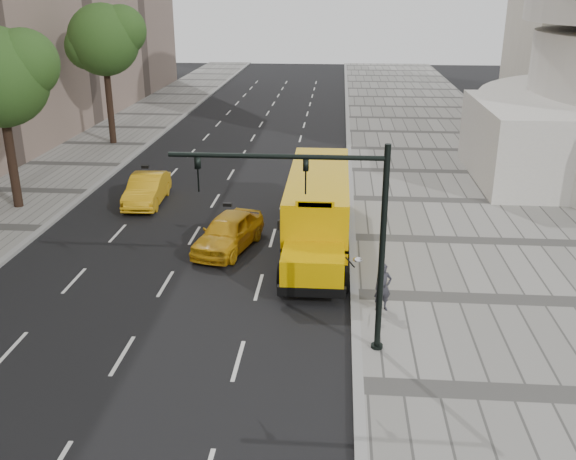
# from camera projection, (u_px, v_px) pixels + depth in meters

# --- Properties ---
(ground) EXTENTS (140.00, 140.00, 0.00)m
(ground) POSITION_uv_depth(u_px,v_px,m) (217.00, 236.00, 28.44)
(ground) COLOR black
(ground) RESTS_ON ground
(sidewalk_museum) EXTENTS (12.00, 140.00, 0.15)m
(sidewalk_museum) POSITION_uv_depth(u_px,v_px,m) (492.00, 243.00, 27.52)
(sidewalk_museum) COLOR gray
(sidewalk_museum) RESTS_ON ground
(curb_museum) EXTENTS (0.30, 140.00, 0.15)m
(curb_museum) POSITION_uv_depth(u_px,v_px,m) (352.00, 238.00, 27.97)
(curb_museum) COLOR gray
(curb_museum) RESTS_ON ground
(curb_far) EXTENTS (0.30, 140.00, 0.15)m
(curb_far) POSITION_uv_depth(u_px,v_px,m) (42.00, 230.00, 29.00)
(curb_far) COLOR gray
(curb_far) RESTS_ON ground
(tree_b) EXTENTS (5.20, 4.62, 8.75)m
(tree_b) POSITION_uv_depth(u_px,v_px,m) (1.00, 77.00, 29.66)
(tree_b) COLOR black
(tree_b) RESTS_ON ground
(tree_c) EXTENTS (5.31, 4.72, 9.46)m
(tree_c) POSITION_uv_depth(u_px,v_px,m) (105.00, 39.00, 42.61)
(tree_c) COLOR black
(tree_c) RESTS_ON ground
(school_bus) EXTENTS (2.96, 11.56, 3.19)m
(school_bus) POSITION_uv_depth(u_px,v_px,m) (318.00, 203.00, 27.25)
(school_bus) COLOR #DCA400
(school_bus) RESTS_ON ground
(taxi_near) EXTENTS (2.87, 4.80, 1.53)m
(taxi_near) POSITION_uv_depth(u_px,v_px,m) (228.00, 232.00, 26.77)
(taxi_near) COLOR gold
(taxi_near) RESTS_ON ground
(taxi_far) EXTENTS (1.81, 4.61, 1.49)m
(taxi_far) POSITION_uv_depth(u_px,v_px,m) (147.00, 190.00, 32.50)
(taxi_far) COLOR gold
(taxi_far) RESTS_ON ground
(pedestrian) EXTENTS (0.72, 0.61, 1.68)m
(pedestrian) POSITION_uv_depth(u_px,v_px,m) (383.00, 287.00, 21.30)
(pedestrian) COLOR #2B2A32
(pedestrian) RESTS_ON sidewalk_museum
(traffic_signal) EXTENTS (6.18, 0.36, 6.40)m
(traffic_signal) POSITION_uv_depth(u_px,v_px,m) (333.00, 224.00, 18.05)
(traffic_signal) COLOR black
(traffic_signal) RESTS_ON ground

